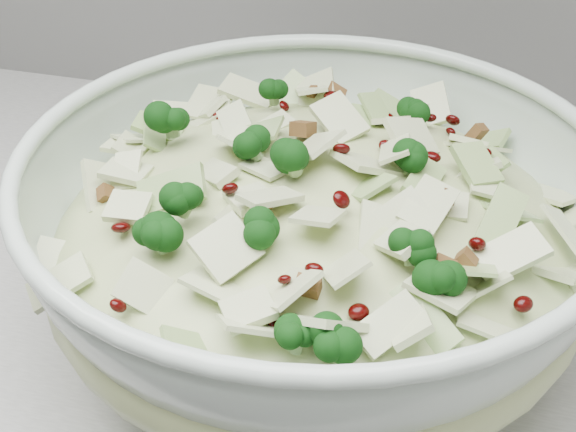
% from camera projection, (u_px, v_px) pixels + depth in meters
% --- Properties ---
extents(mixing_bowl, '(0.51, 0.51, 0.16)m').
position_uv_depth(mixing_bowl, '(315.00, 246.00, 0.58)').
color(mixing_bowl, silver).
rests_on(mixing_bowl, counter).
extents(salad, '(0.51, 0.51, 0.17)m').
position_uv_depth(salad, '(315.00, 215.00, 0.56)').
color(salad, '#C2D08E').
rests_on(salad, mixing_bowl).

